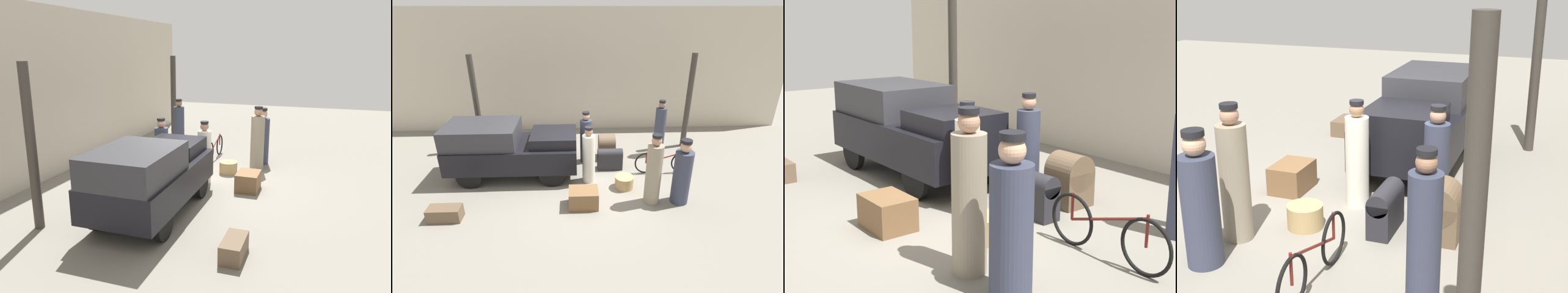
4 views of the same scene
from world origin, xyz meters
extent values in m
plane|color=gray|center=(0.00, 0.00, 0.00)|extent=(30.00, 30.00, 0.00)
cube|color=beige|center=(0.00, 4.08, 2.25)|extent=(16.00, 0.15, 4.50)
cylinder|color=#38332D|center=(-3.33, 2.20, 1.59)|extent=(0.19, 0.19, 3.18)
cylinder|color=black|center=(-0.80, 1.10, 0.34)|extent=(0.68, 0.12, 0.68)
cylinder|color=black|center=(-0.80, -0.29, 0.34)|extent=(0.68, 0.12, 0.68)
cylinder|color=black|center=(-3.01, 1.10, 0.34)|extent=(0.68, 0.12, 0.68)
cylinder|color=black|center=(-3.01, -0.29, 0.34)|extent=(0.68, 0.12, 0.68)
cube|color=black|center=(-1.90, 0.40, 0.69)|extent=(3.57, 1.55, 0.66)
cube|color=#2D2D33|center=(-2.71, 0.40, 1.30)|extent=(1.96, 1.43, 0.56)
cube|color=black|center=(-0.74, 0.40, 1.17)|extent=(1.25, 1.21, 0.30)
torus|color=black|center=(2.98, 0.31, 0.33)|extent=(0.66, 0.04, 0.66)
torus|color=black|center=(1.90, 0.31, 0.33)|extent=(0.66, 0.04, 0.66)
cylinder|color=#591914|center=(2.44, 0.31, 0.49)|extent=(1.08, 0.04, 0.36)
cylinder|color=#591914|center=(1.90, 0.31, 0.50)|extent=(0.04, 0.04, 0.34)
cylinder|color=#591914|center=(2.98, 0.31, 0.52)|extent=(0.04, 0.04, 0.37)
cylinder|color=tan|center=(1.16, -0.44, 0.17)|extent=(0.50, 0.50, 0.33)
cylinder|color=#33384C|center=(2.44, -1.15, 0.69)|extent=(0.44, 0.44, 1.39)
sphere|color=tan|center=(2.44, -1.15, 1.52)|extent=(0.27, 0.27, 0.27)
cylinder|color=black|center=(2.44, -1.15, 1.66)|extent=(0.26, 0.26, 0.07)
cylinder|color=gray|center=(1.74, -1.14, 0.78)|extent=(0.38, 0.38, 1.57)
sphere|color=tan|center=(1.74, -1.14, 1.69)|extent=(0.24, 0.24, 0.24)
cylinder|color=black|center=(1.74, -1.14, 1.81)|extent=(0.23, 0.23, 0.07)
cylinder|color=silver|center=(0.21, -0.04, 0.69)|extent=(0.35, 0.35, 1.37)
sphere|color=#936B51|center=(0.21, -0.04, 1.48)|extent=(0.22, 0.22, 0.22)
cylinder|color=black|center=(0.21, -0.04, 1.60)|extent=(0.21, 0.21, 0.06)
cylinder|color=#33384C|center=(0.18, 1.15, 0.69)|extent=(0.36, 0.36, 1.38)
sphere|color=tan|center=(0.18, 1.15, 1.50)|extent=(0.22, 0.22, 0.22)
cylinder|color=black|center=(0.18, 1.15, 1.61)|extent=(0.21, 0.21, 0.06)
cube|color=#232328|center=(0.88, 0.63, 0.25)|extent=(0.74, 0.31, 0.50)
cylinder|color=#232328|center=(0.88, 0.63, 0.50)|extent=(0.74, 0.31, 0.31)
cube|color=brown|center=(0.03, -1.23, 0.22)|extent=(0.72, 0.54, 0.45)
cube|color=brown|center=(0.85, 1.37, 0.26)|extent=(0.52, 0.55, 0.53)
cylinder|color=brown|center=(0.85, 1.37, 0.53)|extent=(0.52, 0.55, 0.55)
camera|label=1|loc=(-8.80, -2.88, 3.36)|focal=35.00mm
camera|label=2|loc=(-0.13, -7.47, 4.52)|focal=28.00mm
camera|label=3|loc=(6.19, -4.44, 2.73)|focal=50.00mm
camera|label=4|loc=(7.26, 2.71, 3.44)|focal=50.00mm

